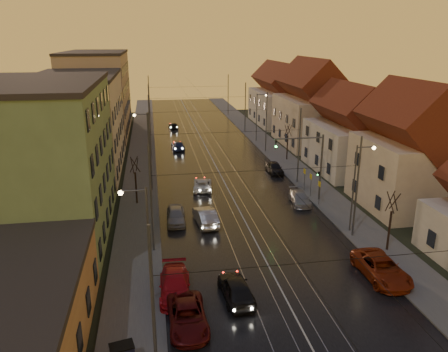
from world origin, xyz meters
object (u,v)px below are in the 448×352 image
driving_car_3 (178,145)px  driving_car_4 (173,126)px  traffic_light_mast (312,159)px  parked_left_1 (187,316)px  parked_right_0 (381,268)px  parked_right_1 (300,198)px  driving_car_2 (203,184)px  driving_car_1 (206,216)px  street_lamp_1 (357,180)px  parked_left_2 (175,285)px  street_lamp_0 (144,234)px  driving_car_0 (236,289)px  street_lamp_2 (146,138)px  street_lamp_3 (259,113)px  parked_left_3 (176,215)px  parked_right_2 (274,168)px

driving_car_3 → driving_car_4: size_ratio=1.21×
traffic_light_mast → parked_left_1: bearing=-127.7°
parked_right_0 → parked_right_1: size_ratio=1.29×
driving_car_2 → driving_car_1: bearing=92.2°
street_lamp_1 → parked_right_1: street_lamp_1 is taller
driving_car_1 → driving_car_3: driving_car_1 is taller
parked_right_1 → traffic_light_mast: bearing=28.2°
driving_car_2 → parked_left_2: parked_left_2 is taller
street_lamp_0 → driving_car_1: size_ratio=1.69×
street_lamp_0 → driving_car_0: (5.84, -0.69, -4.11)m
street_lamp_1 → driving_car_1: (-12.86, 3.79, -4.11)m
street_lamp_0 → driving_car_4: size_ratio=2.17×
street_lamp_2 → parked_right_1: 20.59m
street_lamp_2 → parked_left_2: 27.89m
street_lamp_3 → parked_right_1: street_lamp_3 is taller
driving_car_0 → parked_left_3: (-3.21, 13.28, -0.04)m
parked_left_2 → driving_car_2: bearing=80.8°
driving_car_0 → driving_car_4: size_ratio=1.24×
traffic_light_mast → parked_right_0: traffic_light_mast is taller
parked_right_1 → parked_left_2: bearing=-127.1°
traffic_light_mast → driving_car_0: 20.49m
driving_car_3 → parked_left_3: (-2.02, -28.21, 0.09)m
street_lamp_1 → street_lamp_0: bearing=-156.3°
street_lamp_1 → parked_left_3: street_lamp_1 is taller
parked_left_3 → parked_left_1: bearing=-89.1°
street_lamp_3 → parked_right_1: (-2.45, -28.55, -4.26)m
driving_car_2 → parked_right_1: size_ratio=1.02×
parked_left_2 → driving_car_4: bearing=89.5°
driving_car_3 → street_lamp_2: bearing=67.3°
driving_car_2 → street_lamp_3: bearing=-110.7°
street_lamp_1 → parked_left_1: (-15.82, -11.06, -4.20)m
street_lamp_0 → driving_car_0: street_lamp_0 is taller
parked_left_2 → parked_left_3: 12.13m
driving_car_4 → parked_right_0: 58.01m
driving_car_1 → driving_car_3: bearing=-94.3°
parked_right_1 → parked_right_2: size_ratio=1.03×
street_lamp_3 → parked_left_1: (-15.82, -47.06, -4.20)m
parked_left_3 → parked_right_1: (13.13, 2.86, -0.10)m
street_lamp_2 → street_lamp_3: same height
parked_left_1 → parked_left_2: parked_left_2 is taller
street_lamp_2 → traffic_light_mast: (17.10, -12.00, -0.29)m
street_lamp_1 → driving_car_2: 18.57m
traffic_light_mast → parked_right_0: 16.24m
driving_car_1 → driving_car_4: 45.21m
street_lamp_3 → parked_left_1: bearing=-108.6°
parked_left_1 → street_lamp_2: bearing=93.3°
driving_car_3 → parked_right_2: size_ratio=1.06×
street_lamp_2 → driving_car_2: size_ratio=1.81×
parked_left_3 → traffic_light_mast: bearing=15.1°
street_lamp_3 → parked_right_2: bearing=-96.8°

